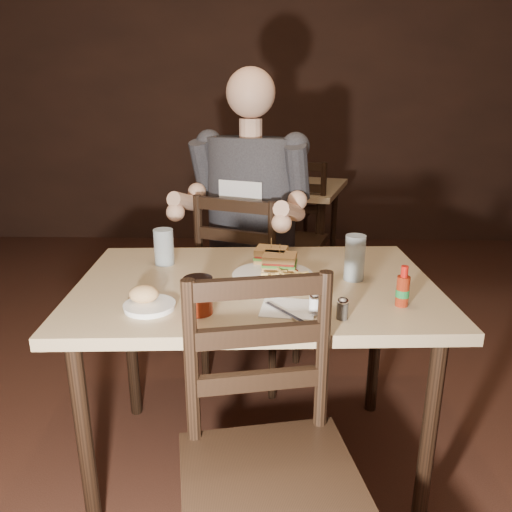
{
  "coord_description": "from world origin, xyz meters",
  "views": [
    {
      "loc": [
        -0.09,
        -1.37,
        1.41
      ],
      "look_at": [
        -0.13,
        0.33,
        0.85
      ],
      "focal_mm": 35.0,
      "sensor_mm": 36.0,
      "label": 1
    }
  ],
  "objects_px": {
    "bg_table": "(285,197)",
    "chair_near": "(272,486)",
    "side_plate": "(150,307)",
    "bg_chair_near": "(287,242)",
    "hot_sauce": "(403,286)",
    "chair_far": "(252,286)",
    "bg_chair_far": "(283,214)",
    "glass_right": "(355,258)",
    "glass_left": "(164,247)",
    "syrup_dispenser": "(199,296)",
    "main_table": "(256,302)",
    "dinner_plate": "(273,278)",
    "diner": "(247,184)"
  },
  "relations": [
    {
      "from": "bg_table",
      "to": "chair_near",
      "type": "xyz_separation_m",
      "value": [
        -0.1,
        -2.64,
        -0.2
      ]
    },
    {
      "from": "chair_near",
      "to": "side_plate",
      "type": "relative_size",
      "value": 6.18
    },
    {
      "from": "bg_chair_near",
      "to": "hot_sauce",
      "type": "xyz_separation_m",
      "value": [
        0.3,
        -1.63,
        0.34
      ]
    },
    {
      "from": "chair_near",
      "to": "hot_sauce",
      "type": "relative_size",
      "value": 7.32
    },
    {
      "from": "chair_far",
      "to": "bg_chair_far",
      "type": "relative_size",
      "value": 1.15
    },
    {
      "from": "bg_chair_near",
      "to": "hot_sauce",
      "type": "bearing_deg",
      "value": -62.69
    },
    {
      "from": "hot_sauce",
      "to": "side_plate",
      "type": "relative_size",
      "value": 0.84
    },
    {
      "from": "glass_right",
      "to": "hot_sauce",
      "type": "distance_m",
      "value": 0.26
    },
    {
      "from": "chair_near",
      "to": "glass_left",
      "type": "height_order",
      "value": "chair_near"
    },
    {
      "from": "bg_table",
      "to": "glass_right",
      "type": "bearing_deg",
      "value": -84.49
    },
    {
      "from": "chair_near",
      "to": "syrup_dispenser",
      "type": "xyz_separation_m",
      "value": [
        -0.22,
        0.39,
        0.35
      ]
    },
    {
      "from": "chair_far",
      "to": "glass_right",
      "type": "bearing_deg",
      "value": 142.28
    },
    {
      "from": "chair_near",
      "to": "bg_chair_near",
      "type": "relative_size",
      "value": 0.98
    },
    {
      "from": "main_table",
      "to": "chair_far",
      "type": "bearing_deg",
      "value": 93.07
    },
    {
      "from": "chair_far",
      "to": "dinner_plate",
      "type": "xyz_separation_m",
      "value": [
        0.1,
        -0.66,
        0.29
      ]
    },
    {
      "from": "bg_chair_near",
      "to": "syrup_dispenser",
      "type": "bearing_deg",
      "value": -84.06
    },
    {
      "from": "hot_sauce",
      "to": "side_plate",
      "type": "bearing_deg",
      "value": -176.55
    },
    {
      "from": "glass_left",
      "to": "chair_far",
      "type": "bearing_deg",
      "value": 56.63
    },
    {
      "from": "dinner_plate",
      "to": "hot_sauce",
      "type": "bearing_deg",
      "value": -27.89
    },
    {
      "from": "main_table",
      "to": "dinner_plate",
      "type": "xyz_separation_m",
      "value": [
        0.06,
        0.02,
        0.09
      ]
    },
    {
      "from": "main_table",
      "to": "chair_far",
      "type": "height_order",
      "value": "chair_far"
    },
    {
      "from": "main_table",
      "to": "bg_chair_near",
      "type": "distance_m",
      "value": 1.46
    },
    {
      "from": "chair_far",
      "to": "diner",
      "type": "xyz_separation_m",
      "value": [
        -0.02,
        -0.05,
        0.52
      ]
    },
    {
      "from": "diner",
      "to": "glass_right",
      "type": "distance_m",
      "value": 0.74
    },
    {
      "from": "main_table",
      "to": "syrup_dispenser",
      "type": "xyz_separation_m",
      "value": [
        -0.16,
        -0.27,
        0.13
      ]
    },
    {
      "from": "bg_chair_far",
      "to": "side_plate",
      "type": "height_order",
      "value": "bg_chair_far"
    },
    {
      "from": "dinner_plate",
      "to": "bg_chair_far",
      "type": "bearing_deg",
      "value": 87.71
    },
    {
      "from": "dinner_plate",
      "to": "glass_left",
      "type": "relative_size",
      "value": 2.02
    },
    {
      "from": "glass_right",
      "to": "hot_sauce",
      "type": "height_order",
      "value": "glass_right"
    },
    {
      "from": "diner",
      "to": "syrup_dispenser",
      "type": "height_order",
      "value": "diner"
    },
    {
      "from": "main_table",
      "to": "bg_table",
      "type": "height_order",
      "value": "same"
    },
    {
      "from": "chair_near",
      "to": "glass_right",
      "type": "height_order",
      "value": "chair_near"
    },
    {
      "from": "dinner_plate",
      "to": "syrup_dispenser",
      "type": "xyz_separation_m",
      "value": [
        -0.23,
        -0.29,
        0.05
      ]
    },
    {
      "from": "diner",
      "to": "hot_sauce",
      "type": "height_order",
      "value": "diner"
    },
    {
      "from": "chair_far",
      "to": "side_plate",
      "type": "xyz_separation_m",
      "value": [
        -0.29,
        -0.92,
        0.29
      ]
    },
    {
      "from": "chair_far",
      "to": "glass_right",
      "type": "height_order",
      "value": "chair_far"
    },
    {
      "from": "dinner_plate",
      "to": "diner",
      "type": "bearing_deg",
      "value": 100.84
    },
    {
      "from": "glass_right",
      "to": "chair_near",
      "type": "bearing_deg",
      "value": -112.92
    },
    {
      "from": "side_plate",
      "to": "bg_chair_far",
      "type": "bearing_deg",
      "value": 80.11
    },
    {
      "from": "bg_chair_near",
      "to": "hot_sauce",
      "type": "relative_size",
      "value": 7.49
    },
    {
      "from": "chair_far",
      "to": "glass_right",
      "type": "relative_size",
      "value": 5.93
    },
    {
      "from": "chair_far",
      "to": "bg_chair_near",
      "type": "height_order",
      "value": "bg_chair_near"
    },
    {
      "from": "main_table",
      "to": "bg_chair_far",
      "type": "distance_m",
      "value": 2.56
    },
    {
      "from": "bg_chair_far",
      "to": "diner",
      "type": "distance_m",
      "value": 2.01
    },
    {
      "from": "glass_right",
      "to": "side_plate",
      "type": "distance_m",
      "value": 0.73
    },
    {
      "from": "diner",
      "to": "syrup_dispenser",
      "type": "bearing_deg",
      "value": -75.7
    },
    {
      "from": "chair_near",
      "to": "hot_sauce",
      "type": "height_order",
      "value": "chair_near"
    },
    {
      "from": "side_plate",
      "to": "chair_near",
      "type": "bearing_deg",
      "value": -47.42
    },
    {
      "from": "diner",
      "to": "glass_left",
      "type": "height_order",
      "value": "diner"
    },
    {
      "from": "chair_far",
      "to": "side_plate",
      "type": "bearing_deg",
      "value": 94.0
    }
  ]
}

